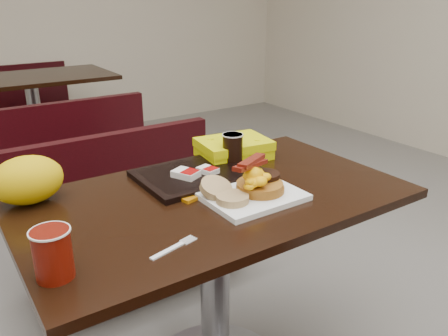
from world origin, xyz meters
TOP-DOWN VIEW (x-y plane):
  - table_near at (0.00, 0.00)m, footprint 1.20×0.70m
  - bench_near_n at (0.00, 0.70)m, footprint 1.00×0.46m
  - table_far at (0.00, 2.60)m, footprint 1.20×0.70m
  - bench_far_s at (0.00, 1.90)m, footprint 1.00×0.46m
  - bench_far_n at (0.00, 3.30)m, footprint 1.00×0.46m
  - platter at (0.08, -0.09)m, footprint 0.29×0.23m
  - pancake_stack at (0.11, -0.09)m, footprint 0.17×0.17m
  - sausage_patty at (0.15, -0.07)m, footprint 0.11×0.11m
  - scrambled_eggs at (0.08, -0.09)m, footprint 0.12×0.11m
  - bacon_strips at (0.08, -0.08)m, footprint 0.19×0.14m
  - muffin_bottom at (-0.00, -0.11)m, footprint 0.12×0.12m
  - muffin_top at (-0.02, -0.04)m, footprint 0.12×0.12m
  - coffee_cup_near at (-0.54, -0.18)m, footprint 0.10×0.10m
  - fork at (-0.28, -0.22)m, footprint 0.14×0.06m
  - knife at (0.19, -0.04)m, footprint 0.04×0.19m
  - condiment_syrup at (-0.09, 0.00)m, footprint 0.05×0.04m
  - condiment_ketchup at (0.05, -0.03)m, footprint 0.04×0.04m
  - tray at (0.04, 0.15)m, footprint 0.41×0.29m
  - hashbrown_sleeve_left at (-0.03, 0.14)m, footprint 0.09×0.10m
  - hashbrown_sleeve_right at (0.05, 0.13)m, footprint 0.07×0.08m
  - coffee_cup_far at (0.20, 0.18)m, footprint 0.08×0.08m
  - clamshell at (0.25, 0.25)m, footprint 0.28×0.23m
  - paper_bag at (-0.49, 0.26)m, footprint 0.23×0.18m

SIDE VIEW (x-z plane):
  - bench_near_n at x=0.00m, z-range 0.00..0.72m
  - bench_far_s at x=0.00m, z-range 0.00..0.72m
  - bench_far_n at x=0.00m, z-range 0.00..0.72m
  - table_near at x=0.00m, z-range 0.00..0.75m
  - table_far at x=0.00m, z-range 0.00..0.75m
  - knife at x=0.19m, z-range 0.75..0.75m
  - fork at x=-0.28m, z-range 0.75..0.75m
  - condiment_ketchup at x=0.05m, z-range 0.75..0.76m
  - condiment_syrup at x=-0.09m, z-range 0.75..0.76m
  - platter at x=0.08m, z-range 0.75..0.77m
  - tray at x=0.04m, z-range 0.75..0.77m
  - muffin_bottom at x=0.00m, z-range 0.77..0.79m
  - hashbrown_sleeve_right at x=0.05m, z-range 0.77..0.79m
  - hashbrown_sleeve_left at x=-0.03m, z-range 0.77..0.79m
  - pancake_stack at x=0.11m, z-range 0.77..0.80m
  - clamshell at x=0.25m, z-range 0.75..0.82m
  - muffin_top at x=-0.02m, z-range 0.76..0.82m
  - sausage_patty at x=0.15m, z-range 0.80..0.81m
  - coffee_cup_near at x=-0.54m, z-range 0.75..0.87m
  - coffee_cup_far at x=0.20m, z-range 0.77..0.87m
  - paper_bag at x=-0.49m, z-range 0.75..0.90m
  - scrambled_eggs at x=0.08m, z-range 0.80..0.85m
  - bacon_strips at x=0.08m, z-range 0.85..0.87m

